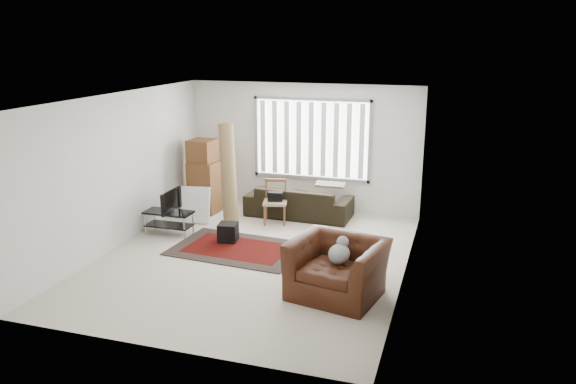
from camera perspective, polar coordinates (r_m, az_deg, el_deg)
name	(u,v)px	position (r m, az deg, el deg)	size (l,w,h in m)	color
room	(265,151)	(9.52, -2.40, 4.21)	(6.00, 6.02, 2.71)	beige
persian_rug	(237,249)	(9.99, -5.17, -5.75)	(2.33, 1.65, 0.02)	black
tv_stand	(169,218)	(10.81, -12.02, -2.58)	(0.91, 0.41, 0.45)	black
tv	(168,201)	(10.71, -12.12, -0.87)	(0.73, 0.10, 0.42)	black
subwoofer	(228,232)	(10.30, -6.10, -4.08)	(0.33, 0.33, 0.33)	black
moving_boxes	(204,179)	(11.99, -8.54, 1.35)	(0.67, 0.61, 1.55)	brown
white_flatpack	(196,205)	(11.39, -9.37, -1.30)	(0.57, 0.08, 0.73)	silver
rolled_rug	(228,174)	(11.19, -6.08, 1.86)	(0.30, 0.30, 1.98)	olive
sofa	(299,197)	(11.62, 1.11, -0.49)	(2.18, 0.94, 0.84)	black
side_chair	(275,200)	(11.21, -1.30, -0.79)	(0.56, 0.56, 0.86)	#8F755D
armchair	(337,264)	(8.13, 5.02, -7.33)	(1.48, 1.35, 0.95)	#3C190C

